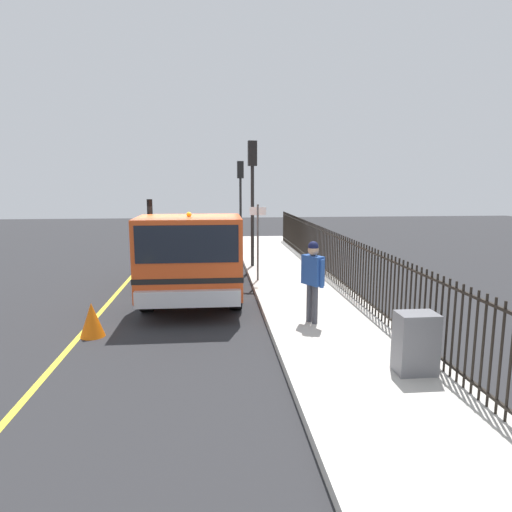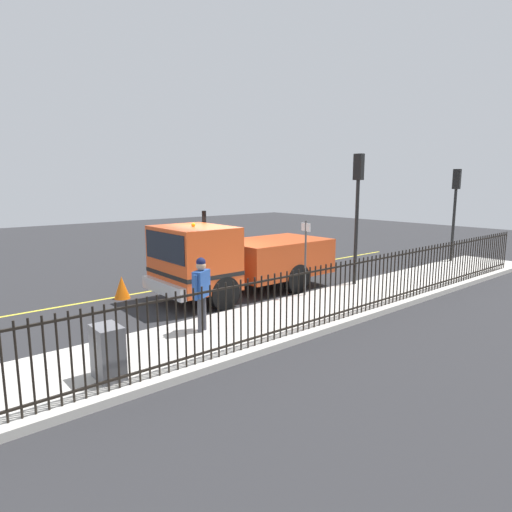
% 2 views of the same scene
% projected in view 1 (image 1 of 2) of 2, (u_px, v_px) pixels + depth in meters
% --- Properties ---
extents(ground_plane, '(57.34, 57.34, 0.00)m').
position_uv_depth(ground_plane, '(189.00, 302.00, 11.62)').
color(ground_plane, '#2B2B2D').
rests_on(ground_plane, ground).
extents(sidewalk_slab, '(2.70, 26.06, 0.16)m').
position_uv_depth(sidewalk_slab, '(307.00, 296.00, 11.90)').
color(sidewalk_slab, beige).
rests_on(sidewalk_slab, ground).
extents(lane_marking, '(0.12, 23.46, 0.01)m').
position_uv_depth(lane_marking, '(108.00, 304.00, 11.42)').
color(lane_marking, yellow).
rests_on(lane_marking, ground).
extents(work_truck, '(2.47, 6.16, 2.68)m').
position_uv_depth(work_truck, '(193.00, 252.00, 11.84)').
color(work_truck, '#D84C1E').
rests_on(work_truck, ground).
extents(worker_standing, '(0.43, 0.57, 1.74)m').
position_uv_depth(worker_standing, '(313.00, 273.00, 9.25)').
color(worker_standing, '#264C99').
rests_on(worker_standing, sidewalk_slab).
extents(iron_fence, '(0.04, 22.19, 1.49)m').
position_uv_depth(iron_fence, '(348.00, 265.00, 11.87)').
color(iron_fence, black).
rests_on(iron_fence, sidewalk_slab).
extents(traffic_light_near, '(0.31, 0.23, 4.36)m').
position_uv_depth(traffic_light_near, '(252.00, 179.00, 15.38)').
color(traffic_light_near, black).
rests_on(traffic_light_near, sidewalk_slab).
extents(traffic_light_mid, '(0.33, 0.25, 4.01)m').
position_uv_depth(traffic_light_mid, '(240.00, 185.00, 22.23)').
color(traffic_light_mid, black).
rests_on(traffic_light_mid, sidewalk_slab).
extents(utility_cabinet, '(0.61, 0.43, 0.96)m').
position_uv_depth(utility_cabinet, '(416.00, 343.00, 6.85)').
color(utility_cabinet, slate).
rests_on(utility_cabinet, sidewalk_slab).
extents(traffic_cone, '(0.49, 0.49, 0.70)m').
position_uv_depth(traffic_cone, '(92.00, 320.00, 8.95)').
color(traffic_cone, orange).
rests_on(traffic_cone, ground).
extents(street_sign, '(0.49, 0.17, 2.30)m').
position_uv_depth(street_sign, '(258.00, 233.00, 13.28)').
color(street_sign, '#4C4C4C').
rests_on(street_sign, sidewalk_slab).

